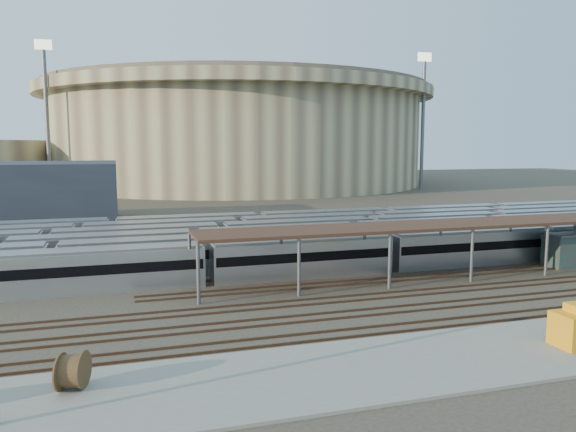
# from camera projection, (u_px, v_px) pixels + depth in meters

# --- Properties ---
(ground) EXTENTS (420.00, 420.00, 0.00)m
(ground) POSITION_uv_depth(u_px,v_px,m) (297.00, 300.00, 46.71)
(ground) COLOR #383026
(ground) RESTS_ON ground
(apron) EXTENTS (50.00, 9.00, 0.20)m
(apron) POSITION_uv_depth(u_px,v_px,m) (295.00, 378.00, 31.02)
(apron) COLOR gray
(apron) RESTS_ON ground
(subway_trains) EXTENTS (122.30, 23.90, 3.60)m
(subway_trains) POSITION_uv_depth(u_px,v_px,m) (230.00, 243.00, 63.45)
(subway_trains) COLOR silver
(subway_trains) RESTS_ON ground
(inspection_shed) EXTENTS (60.30, 6.00, 5.30)m
(inspection_shed) POSITION_uv_depth(u_px,v_px,m) (493.00, 224.00, 56.26)
(inspection_shed) COLOR #5A5B60
(inspection_shed) RESTS_ON ground
(empty_tracks) EXTENTS (170.00, 9.62, 0.18)m
(empty_tracks) POSITION_uv_depth(u_px,v_px,m) (318.00, 317.00, 41.95)
(empty_tracks) COLOR #4C3323
(empty_tracks) RESTS_ON ground
(stadium) EXTENTS (124.00, 124.00, 32.50)m
(stadium) POSITION_uv_depth(u_px,v_px,m) (238.00, 133.00, 184.65)
(stadium) COLOR tan
(stadium) RESTS_ON ground
(floodlight_0) EXTENTS (4.00, 1.00, 38.40)m
(floodlight_0) POSITION_uv_depth(u_px,v_px,m) (47.00, 113.00, 139.67)
(floodlight_0) COLOR #5A5B60
(floodlight_0) RESTS_ON ground
(floodlight_2) EXTENTS (4.00, 1.00, 38.40)m
(floodlight_2) POSITION_uv_depth(u_px,v_px,m) (423.00, 117.00, 159.27)
(floodlight_2) COLOR #5A5B60
(floodlight_2) RESTS_ON ground
(floodlight_3) EXTENTS (4.00, 1.00, 38.40)m
(floodlight_3) POSITION_uv_depth(u_px,v_px,m) (126.00, 122.00, 192.90)
(floodlight_3) COLOR #5A5B60
(floodlight_3) RESTS_ON ground
(cable_reel_west) EXTENTS (1.69, 2.26, 2.01)m
(cable_reel_west) POSITION_uv_depth(u_px,v_px,m) (73.00, 371.00, 29.20)
(cable_reel_west) COLOR brown
(cable_reel_west) RESTS_ON apron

